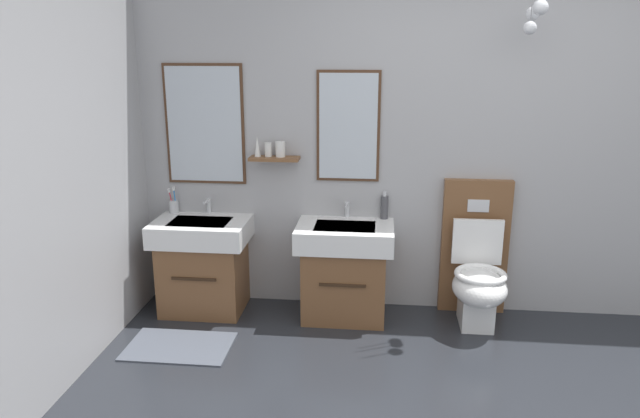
# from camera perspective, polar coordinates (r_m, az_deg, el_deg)

# --- Properties ---
(wall_back) EXTENTS (5.13, 0.50, 2.75)m
(wall_back) POSITION_cam_1_polar(r_m,az_deg,el_deg) (4.31, 14.94, 7.89)
(wall_back) COLOR #A8A8AA
(wall_back) RESTS_ON ground
(bath_mat) EXTENTS (0.68, 0.44, 0.01)m
(bath_mat) POSITION_cam_1_polar(r_m,az_deg,el_deg) (4.07, -13.53, -12.87)
(bath_mat) COLOR #474C56
(bath_mat) RESTS_ON ground
(vanity_sink_left) EXTENTS (0.68, 0.51, 0.69)m
(vanity_sink_left) POSITION_cam_1_polar(r_m,az_deg,el_deg) (4.44, -11.26, -5.11)
(vanity_sink_left) COLOR brown
(vanity_sink_left) RESTS_ON ground
(tap_on_left_sink) EXTENTS (0.03, 0.13, 0.11)m
(tap_on_left_sink) POSITION_cam_1_polar(r_m,az_deg,el_deg) (4.49, -10.84, 0.46)
(tap_on_left_sink) COLOR silver
(tap_on_left_sink) RESTS_ON vanity_sink_left
(vanity_sink_right) EXTENTS (0.68, 0.51, 0.69)m
(vanity_sink_right) POSITION_cam_1_polar(r_m,az_deg,el_deg) (4.25, 2.42, -5.74)
(vanity_sink_right) COLOR brown
(vanity_sink_right) RESTS_ON ground
(tap_on_right_sink) EXTENTS (0.03, 0.13, 0.11)m
(tap_on_right_sink) POSITION_cam_1_polar(r_m,az_deg,el_deg) (4.30, 2.64, 0.09)
(tap_on_right_sink) COLOR silver
(tap_on_right_sink) RESTS_ON vanity_sink_right
(toilet) EXTENTS (0.48, 0.62, 1.00)m
(toilet) POSITION_cam_1_polar(r_m,az_deg,el_deg) (4.31, 15.00, -5.86)
(toilet) COLOR brown
(toilet) RESTS_ON ground
(toothbrush_cup) EXTENTS (0.07, 0.07, 0.21)m
(toothbrush_cup) POSITION_cam_1_polar(r_m,az_deg,el_deg) (4.56, -14.03, 0.31)
(toothbrush_cup) COLOR silver
(toothbrush_cup) RESTS_ON vanity_sink_left
(soap_dispenser) EXTENTS (0.06, 0.06, 0.20)m
(soap_dispenser) POSITION_cam_1_polar(r_m,az_deg,el_deg) (4.29, 6.28, 0.21)
(soap_dispenser) COLOR #4C4C51
(soap_dispenser) RESTS_ON vanity_sink_right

